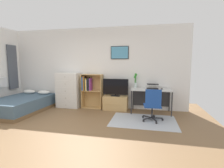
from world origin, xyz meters
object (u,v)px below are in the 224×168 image
Objects in this scene: dresser at (68,90)px; computer_mouse at (162,89)px; tv_stand at (116,103)px; desk at (151,93)px; television at (116,88)px; bed at (22,104)px; bookshelf at (90,88)px; bamboo_vase at (136,80)px; office_chair at (153,104)px; laptop at (153,87)px.

dresser is 11.47× the size of computer_mouse.
desk is (1.12, -0.03, 0.38)m from tv_stand.
computer_mouse is (1.43, -0.11, 0.02)m from television.
bed is 2.22m from bookshelf.
dresser is 2.59× the size of bamboo_vase.
office_chair reaches higher than desk.
bookshelf is 2.02m from desk.
desk is 1.40× the size of office_chair.
television is 1.48m from office_chair.
dresser is at bearing 179.69° from desk.
bed is 1.51m from dresser.
office_chair is 0.87m from computer_mouse.
bookshelf is at bearing 150.57° from office_chair.
office_chair reaches higher than tv_stand.
bed is 2.46× the size of television.
tv_stand is at bearing 178.46° from desk.
laptop reaches higher than computer_mouse.
office_chair is at bearing -88.12° from desk.
bookshelf is 1.00m from tv_stand.
computer_mouse reaches higher than bed.
bed is 19.53× the size of computer_mouse.
television is 0.69m from bamboo_vase.
tv_stand is 1.19m from desk.
laptop is (1.16, 0.02, 0.06)m from television.
bed is at bearing -166.63° from laptop.
dresser is (1.23, 0.78, 0.37)m from bed.
office_chair is at bearing -17.47° from dresser.
bed is at bearing -169.14° from desk.
bed is 1.77× the size of bookshelf.
bed is 3.71m from bamboo_vase.
television is at bearing -176.86° from laptop.
bed is 3.03m from television.
bamboo_vase reaches higher than computer_mouse.
bed is 1.70× the size of dresser.
dresser is 3.09m from computer_mouse.
dresser is 1.51× the size of tv_stand.
laptop is 0.58m from bamboo_vase.
television reaches higher than tv_stand.
laptop is (0.04, 0.03, 0.19)m from desk.
laptop is at bearing 0.87° from television.
laptop is (2.05, -0.06, 0.12)m from bookshelf.
bookshelf is at bearing 177.67° from desk.
desk is 0.35m from computer_mouse.
bookshelf is 1.34× the size of office_chair.
tv_stand is 2.01× the size of laptop.
television is 1.43m from computer_mouse.
dresser is 0.77m from bookshelf.
bamboo_vase is at bearing 170.83° from laptop.
laptop is at bearing 155.01° from computer_mouse.
bookshelf is 1.45× the size of tv_stand.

